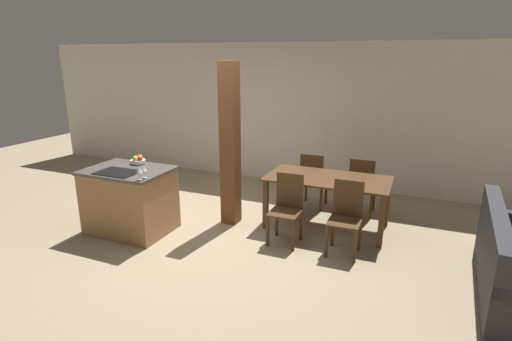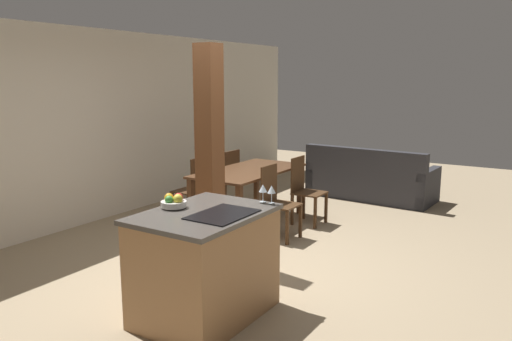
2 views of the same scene
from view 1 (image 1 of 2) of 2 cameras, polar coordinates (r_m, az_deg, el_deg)
ground_plane at (r=5.85m, az=-6.26°, el=-8.84°), size 16.00×16.00×0.00m
wall_back at (r=7.94m, az=3.31°, el=8.10°), size 11.20×0.08×2.70m
kitchen_island at (r=6.00m, az=-17.55°, el=-4.05°), size 1.17×0.86×0.94m
fruit_bowl at (r=6.09m, az=-16.52°, el=1.45°), size 0.22×0.22×0.12m
wine_glass_near at (r=5.25m, az=-16.32°, el=-0.00°), size 0.07×0.07×0.16m
wine_glass_middle at (r=5.32m, az=-15.73°, el=0.24°), size 0.07×0.07×0.16m
dining_table at (r=5.87m, az=10.21°, el=-1.99°), size 1.76×0.90×0.76m
dining_chair_near_left at (r=5.42m, az=4.42°, el=-5.27°), size 0.40×0.40×0.94m
dining_chair_near_right at (r=5.24m, az=12.70°, el=-6.39°), size 0.40×0.40×0.94m
dining_chair_far_left at (r=6.64m, az=8.12°, el=-1.30°), size 0.40×0.40×0.94m
dining_chair_far_right at (r=6.50m, az=14.87°, el=-2.09°), size 0.40×0.40×0.94m
timber_post at (r=5.83m, az=-3.73°, el=3.58°), size 0.24×0.24×2.39m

